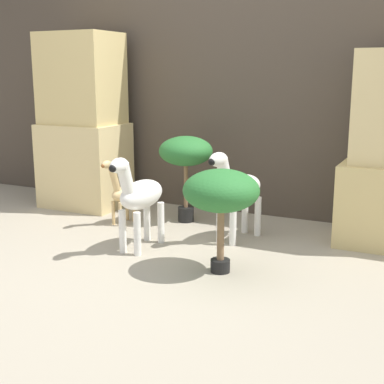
{
  "coord_description": "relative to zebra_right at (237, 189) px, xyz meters",
  "views": [
    {
      "loc": [
        1.62,
        -2.7,
        1.19
      ],
      "look_at": [
        0.04,
        0.59,
        0.37
      ],
      "focal_mm": 50.0,
      "sensor_mm": 36.0,
      "label": 1
    }
  ],
  "objects": [
    {
      "name": "ground_plane",
      "position": [
        -0.29,
        -0.8,
        -0.38
      ],
      "size": [
        14.0,
        14.0,
        0.0
      ],
      "primitive_type": "plane",
      "color": "#9E937F"
    },
    {
      "name": "wall_back",
      "position": [
        -0.29,
        0.78,
        0.72
      ],
      "size": [
        6.4,
        0.08,
        2.2
      ],
      "color": "#473D33",
      "rests_on": "ground_plane"
    },
    {
      "name": "rock_pillar_left",
      "position": [
        -1.61,
        0.36,
        0.35
      ],
      "size": [
        0.71,
        0.53,
        1.52
      ],
      "color": "#DBC184",
      "rests_on": "ground_plane"
    },
    {
      "name": "zebra_right",
      "position": [
        0.0,
        0.0,
        0.0
      ],
      "size": [
        0.3,
        0.57,
        0.67
      ],
      "color": "white",
      "rests_on": "ground_plane"
    },
    {
      "name": "zebra_left",
      "position": [
        -0.52,
        -0.48,
        0.0
      ],
      "size": [
        0.21,
        0.57,
        0.67
      ],
      "color": "white",
      "rests_on": "ground_plane"
    },
    {
      "name": "giraffe_figurine",
      "position": [
        -0.98,
        -0.01,
        -0.11
      ],
      "size": [
        0.15,
        0.37,
        0.54
      ],
      "color": "tan",
      "rests_on": "ground_plane"
    },
    {
      "name": "potted_palm_front",
      "position": [
        0.15,
        -0.65,
        0.12
      ],
      "size": [
        0.46,
        0.46,
        0.63
      ],
      "color": "black",
      "rests_on": "ground_plane"
    },
    {
      "name": "potted_palm_back",
      "position": [
        -0.55,
        0.28,
        0.18
      ],
      "size": [
        0.43,
        0.43,
        0.7
      ],
      "color": "black",
      "rests_on": "ground_plane"
    }
  ]
}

